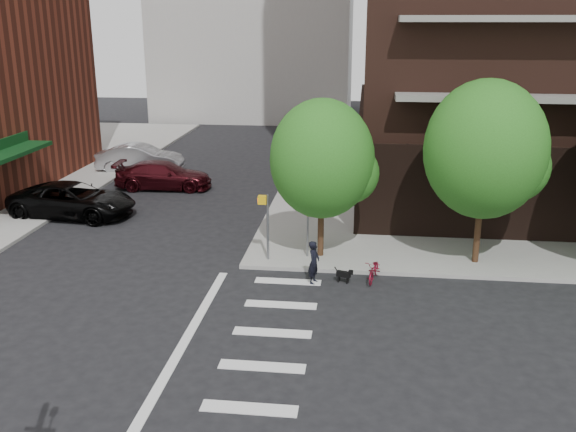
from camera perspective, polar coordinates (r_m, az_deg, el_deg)
ground at (r=18.76m, az=-11.63°, el=-12.44°), size 120.00×120.00×0.00m
crosswalk at (r=18.22m, az=-4.85°, el=-13.04°), size 3.85×13.00×0.01m
tree_a at (r=24.49m, az=3.03°, el=5.09°), size 4.00×4.00×5.90m
tree_b at (r=24.74m, az=17.12°, el=5.66°), size 4.50×4.50×6.65m
pedestrian_signal at (r=24.65m, az=-1.05°, el=-0.07°), size 2.18×0.67×2.60m
parked_car_black at (r=32.40m, az=-18.58°, el=1.35°), size 3.26×6.16×1.65m
parked_car_maroon at (r=36.53m, az=-11.02°, el=3.57°), size 2.48×5.46×1.55m
parked_car_silver at (r=40.95m, az=-13.02°, el=5.03°), size 2.07×5.32×1.73m
scooter at (r=23.59m, az=7.67°, el=-4.77°), size 0.83×1.62×0.81m
dog_walker at (r=23.03m, az=2.32°, el=-4.14°), size 0.66×0.52×1.59m
dog at (r=23.30m, az=5.03°, el=-5.18°), size 0.62×0.33×0.52m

